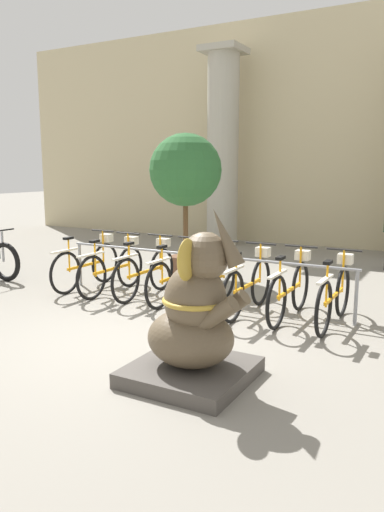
{
  "coord_description": "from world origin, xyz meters",
  "views": [
    {
      "loc": [
        3.52,
        -4.69,
        2.07
      ],
      "look_at": [
        0.56,
        0.59,
        1.0
      ],
      "focal_mm": 35.0,
      "sensor_mm": 36.0,
      "label": 1
    }
  ],
  "objects_px": {
    "bicycle_7": "(335,295)",
    "potted_tree": "(186,175)",
    "bicycle_3": "(178,275)",
    "elephant_statue": "(195,323)",
    "bicycle_2": "(146,271)",
    "bicycle_4": "(211,280)",
    "bicycle_0": "(87,264)",
    "bicycle_1": "(113,268)",
    "bicycle_5": "(249,285)",
    "bicycle_6": "(290,289)"
  },
  "relations": [
    {
      "from": "bicycle_7",
      "to": "potted_tree",
      "type": "height_order",
      "value": "potted_tree"
    },
    {
      "from": "bicycle_3",
      "to": "elephant_statue",
      "type": "height_order",
      "value": "elephant_statue"
    },
    {
      "from": "bicycle_2",
      "to": "elephant_statue",
      "type": "height_order",
      "value": "elephant_statue"
    },
    {
      "from": "bicycle_3",
      "to": "bicycle_4",
      "type": "relative_size",
      "value": 1.0
    },
    {
      "from": "bicycle_2",
      "to": "potted_tree",
      "type": "xyz_separation_m",
      "value": [
        -0.33,
        1.87,
        1.53
      ]
    },
    {
      "from": "bicycle_4",
      "to": "bicycle_7",
      "type": "bearing_deg",
      "value": -0.25
    },
    {
      "from": "bicycle_0",
      "to": "bicycle_1",
      "type": "xyz_separation_m",
      "value": [
        0.61,
        -0.06,
        0.0
      ]
    },
    {
      "from": "bicycle_2",
      "to": "bicycle_3",
      "type": "bearing_deg",
      "value": -1.39
    },
    {
      "from": "bicycle_2",
      "to": "bicycle_4",
      "type": "distance_m",
      "value": 1.22
    },
    {
      "from": "bicycle_4",
      "to": "elephant_statue",
      "type": "height_order",
      "value": "elephant_statue"
    },
    {
      "from": "bicycle_2",
      "to": "bicycle_3",
      "type": "distance_m",
      "value": 0.61
    },
    {
      "from": "bicycle_1",
      "to": "elephant_statue",
      "type": "distance_m",
      "value": 3.77
    },
    {
      "from": "bicycle_2",
      "to": "bicycle_7",
      "type": "distance_m",
      "value": 3.06
    },
    {
      "from": "bicycle_5",
      "to": "potted_tree",
      "type": "xyz_separation_m",
      "value": [
        -2.16,
        1.94,
        1.53
      ]
    },
    {
      "from": "bicycle_2",
      "to": "bicycle_6",
      "type": "bearing_deg",
      "value": -1.16
    },
    {
      "from": "bicycle_5",
      "to": "potted_tree",
      "type": "distance_m",
      "value": 3.29
    },
    {
      "from": "bicycle_2",
      "to": "bicycle_7",
      "type": "relative_size",
      "value": 1.0
    },
    {
      "from": "bicycle_4",
      "to": "bicycle_5",
      "type": "xyz_separation_m",
      "value": [
        0.61,
        -0.02,
        0.0
      ]
    },
    {
      "from": "bicycle_1",
      "to": "bicycle_6",
      "type": "height_order",
      "value": "same"
    },
    {
      "from": "bicycle_3",
      "to": "potted_tree",
      "type": "xyz_separation_m",
      "value": [
        -0.94,
        1.89,
        1.53
      ]
    },
    {
      "from": "bicycle_4",
      "to": "bicycle_5",
      "type": "height_order",
      "value": "same"
    },
    {
      "from": "bicycle_0",
      "to": "bicycle_7",
      "type": "bearing_deg",
      "value": -0.65
    },
    {
      "from": "bicycle_5",
      "to": "potted_tree",
      "type": "bearing_deg",
      "value": 138.05
    },
    {
      "from": "bicycle_3",
      "to": "bicycle_7",
      "type": "relative_size",
      "value": 1.0
    },
    {
      "from": "bicycle_3",
      "to": "bicycle_2",
      "type": "bearing_deg",
      "value": 178.61
    },
    {
      "from": "bicycle_3",
      "to": "bicycle_6",
      "type": "distance_m",
      "value": 1.83
    },
    {
      "from": "bicycle_4",
      "to": "bicycle_6",
      "type": "xyz_separation_m",
      "value": [
        1.22,
        0.0,
        0.0
      ]
    },
    {
      "from": "bicycle_7",
      "to": "bicycle_1",
      "type": "bearing_deg",
      "value": -179.74
    },
    {
      "from": "bicycle_6",
      "to": "elephant_statue",
      "type": "relative_size",
      "value": 1.0
    },
    {
      "from": "bicycle_3",
      "to": "bicycle_5",
      "type": "distance_m",
      "value": 1.22
    },
    {
      "from": "potted_tree",
      "to": "bicycle_7",
      "type": "bearing_deg",
      "value": -29.73
    },
    {
      "from": "bicycle_1",
      "to": "bicycle_5",
      "type": "xyz_separation_m",
      "value": [
        2.44,
        0.01,
        0.0
      ]
    },
    {
      "from": "bicycle_1",
      "to": "bicycle_5",
      "type": "distance_m",
      "value": 2.44
    },
    {
      "from": "bicycle_1",
      "to": "bicycle_4",
      "type": "bearing_deg",
      "value": 0.77
    },
    {
      "from": "bicycle_1",
      "to": "bicycle_7",
      "type": "xyz_separation_m",
      "value": [
        3.67,
        0.02,
        0.0
      ]
    },
    {
      "from": "bicycle_4",
      "to": "potted_tree",
      "type": "bearing_deg",
      "value": 128.88
    },
    {
      "from": "bicycle_1",
      "to": "bicycle_6",
      "type": "bearing_deg",
      "value": 0.5
    },
    {
      "from": "bicycle_2",
      "to": "potted_tree",
      "type": "distance_m",
      "value": 2.44
    },
    {
      "from": "bicycle_1",
      "to": "bicycle_4",
      "type": "height_order",
      "value": "same"
    },
    {
      "from": "bicycle_2",
      "to": "bicycle_6",
      "type": "distance_m",
      "value": 2.44
    },
    {
      "from": "bicycle_5",
      "to": "elephant_statue",
      "type": "relative_size",
      "value": 1.0
    },
    {
      "from": "bicycle_5",
      "to": "bicycle_0",
      "type": "bearing_deg",
      "value": 178.89
    },
    {
      "from": "elephant_statue",
      "to": "bicycle_7",
      "type": "bearing_deg",
      "value": 72.42
    },
    {
      "from": "bicycle_5",
      "to": "bicycle_2",
      "type": "bearing_deg",
      "value": 177.8
    },
    {
      "from": "bicycle_4",
      "to": "potted_tree",
      "type": "distance_m",
      "value": 2.91
    },
    {
      "from": "bicycle_4",
      "to": "bicycle_5",
      "type": "bearing_deg",
      "value": -1.78
    },
    {
      "from": "bicycle_3",
      "to": "bicycle_5",
      "type": "relative_size",
      "value": 1.0
    },
    {
      "from": "bicycle_0",
      "to": "bicycle_6",
      "type": "distance_m",
      "value": 3.67
    },
    {
      "from": "bicycle_7",
      "to": "bicycle_4",
      "type": "bearing_deg",
      "value": 179.75
    },
    {
      "from": "bicycle_0",
      "to": "bicycle_2",
      "type": "relative_size",
      "value": 1.0
    }
  ]
}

